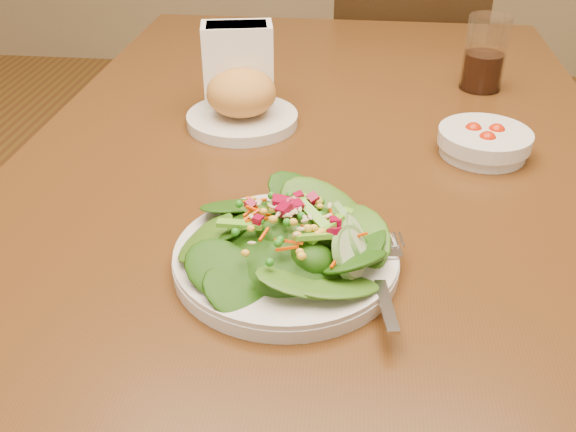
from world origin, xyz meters
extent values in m
cube|color=#432710|center=(0.00, 0.00, 0.73)|extent=(0.90, 1.40, 0.04)
cylinder|color=black|center=(-0.39, 0.64, 0.35)|extent=(0.07, 0.07, 0.71)
cylinder|color=black|center=(0.39, 0.64, 0.35)|extent=(0.07, 0.07, 0.71)
cube|color=black|center=(0.18, 1.00, 0.42)|extent=(0.42, 0.42, 0.04)
cylinder|color=black|center=(0.35, 1.17, 0.20)|extent=(0.04, 0.04, 0.40)
cylinder|color=black|center=(0.00, 1.18, 0.20)|extent=(0.04, 0.04, 0.40)
cylinder|color=black|center=(0.35, 0.82, 0.20)|extent=(0.04, 0.04, 0.40)
cylinder|color=black|center=(0.00, 0.83, 0.20)|extent=(0.04, 0.04, 0.40)
cube|color=black|center=(0.17, 0.81, 0.66)|extent=(0.39, 0.04, 0.45)
cylinder|color=silver|center=(-0.02, -0.30, 0.76)|extent=(0.25, 0.25, 0.02)
ellipsoid|color=black|center=(-0.02, -0.30, 0.78)|extent=(0.17, 0.17, 0.04)
cube|color=silver|center=(0.08, -0.33, 0.77)|extent=(0.05, 0.18, 0.01)
cylinder|color=silver|center=(-0.13, 0.07, 0.76)|extent=(0.18, 0.18, 0.02)
ellipsoid|color=#B36A2D|center=(-0.13, 0.07, 0.80)|extent=(0.11, 0.11, 0.07)
cylinder|color=silver|center=(0.23, 0.00, 0.77)|extent=(0.13, 0.13, 0.04)
sphere|color=red|center=(0.25, 0.01, 0.78)|extent=(0.03, 0.03, 0.03)
sphere|color=red|center=(0.22, 0.01, 0.78)|extent=(0.03, 0.03, 0.03)
sphere|color=red|center=(0.23, -0.02, 0.78)|extent=(0.03, 0.03, 0.03)
cylinder|color=silver|center=(0.27, 0.27, 0.82)|extent=(0.07, 0.07, 0.13)
cylinder|color=black|center=(0.27, 0.27, 0.78)|extent=(0.07, 0.07, 0.07)
cube|color=white|center=(-0.15, 0.13, 0.82)|extent=(0.12, 0.08, 0.15)
cube|color=white|center=(-0.15, 0.13, 0.83)|extent=(0.10, 0.07, 0.12)
camera|label=1|loc=(0.05, -0.87, 1.18)|focal=40.00mm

